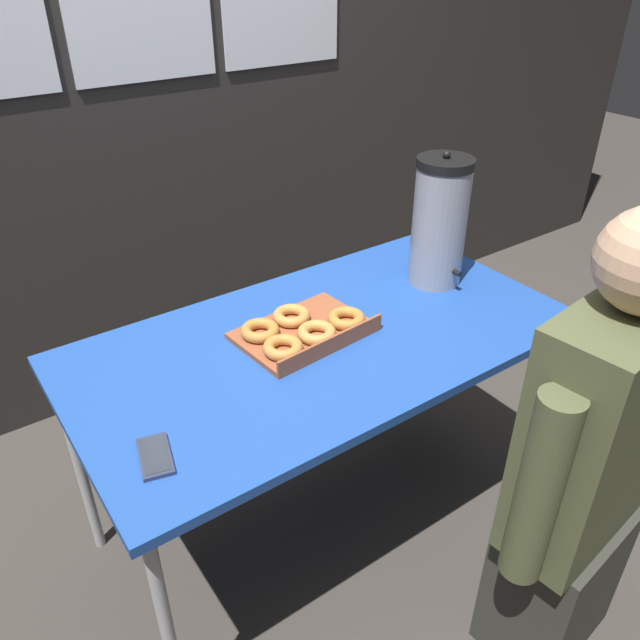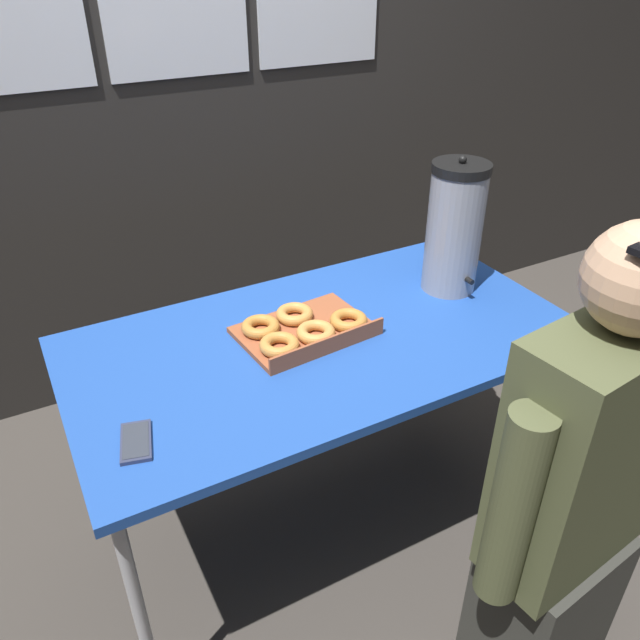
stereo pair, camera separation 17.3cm
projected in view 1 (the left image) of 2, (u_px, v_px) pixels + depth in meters
ground_plane at (323, 517)px, 2.17m from camera, size 12.00×12.00×0.00m
back_wall at (142, 61)px, 2.25m from camera, size 6.00×0.11×2.66m
folding_table at (323, 350)px, 1.80m from camera, size 1.43×0.76×0.75m
donut_box at (302, 330)px, 1.76m from camera, size 0.39×0.29×0.05m
coffee_urn at (439, 222)px, 1.95m from camera, size 0.18×0.20×0.43m
cell_phone at (155, 456)px, 1.36m from camera, size 0.10×0.14×0.01m
person_seated at (585, 473)px, 1.50m from camera, size 0.58×0.28×1.30m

